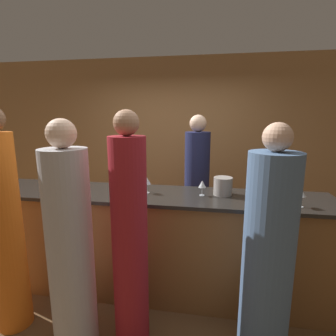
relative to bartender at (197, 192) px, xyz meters
name	(u,v)px	position (x,y,z in m)	size (l,w,h in m)	color
ground_plane	(151,288)	(-0.43, -0.81, -0.89)	(14.00, 14.00, 0.00)	brown
back_wall	(176,144)	(-0.43, 1.05, 0.51)	(8.00, 0.06, 2.80)	#A37547
bar_counter	(150,242)	(-0.43, -0.81, -0.34)	(3.63, 0.69, 1.09)	brown
bartender	(197,192)	(0.00, 0.00, 0.00)	(0.32, 0.32, 1.89)	#1E234C
guest_0	(267,263)	(0.60, -1.54, -0.04)	(0.35, 0.35, 1.83)	#4C6B93
guest_1	(5,228)	(-1.54, -1.50, 0.05)	(0.29, 0.29, 1.95)	orange
guest_2	(130,240)	(-0.43, -1.48, 0.02)	(0.28, 0.28, 1.92)	maroon
guest_3	(70,248)	(-0.88, -1.60, -0.02)	(0.35, 0.35, 1.86)	#B2B2B7
wine_bottle_0	(54,178)	(-1.51, -0.79, 0.32)	(0.07, 0.07, 0.29)	#19381E
ice_bucket	(223,186)	(0.30, -0.73, 0.30)	(0.19, 0.19, 0.18)	#9E9993
wine_glass_0	(147,181)	(-0.46, -0.80, 0.33)	(0.08, 0.08, 0.16)	silver
wine_glass_1	(301,194)	(0.96, -0.99, 0.33)	(0.08, 0.08, 0.15)	silver
wine_glass_2	(202,184)	(0.10, -0.80, 0.32)	(0.07, 0.07, 0.15)	silver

